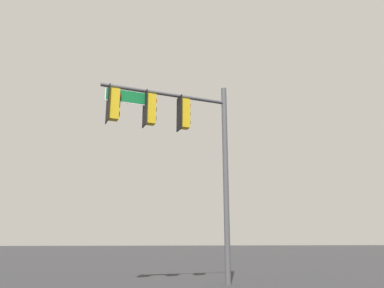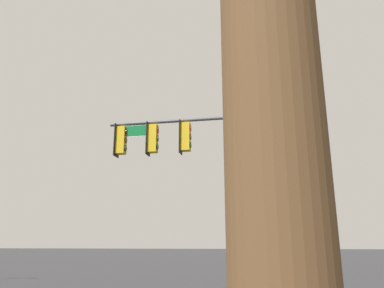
{
  "view_description": "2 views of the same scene",
  "coord_description": "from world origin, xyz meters",
  "views": [
    {
      "loc": [
        -3.56,
        7.23,
        1.39
      ],
      "look_at": [
        -7.36,
        -4.53,
        4.67
      ],
      "focal_mm": 35.0,
      "sensor_mm": 36.0,
      "label": 1
    },
    {
      "loc": [
        -11.07,
        7.93,
        2.0
      ],
      "look_at": [
        -7.46,
        -5.57,
        5.78
      ],
      "focal_mm": 35.0,
      "sensor_mm": 36.0,
      "label": 2
    }
  ],
  "objects": [
    {
      "name": "signal_pole_near",
      "position": [
        -7.0,
        -5.22,
        5.26
      ],
      "size": [
        4.82,
        0.7,
        7.26
      ],
      "color": "#47474C",
      "rests_on": "ground_plane"
    }
  ]
}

